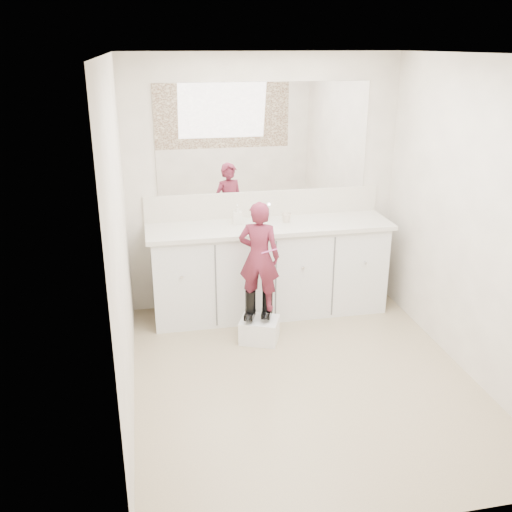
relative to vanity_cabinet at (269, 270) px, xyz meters
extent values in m
plane|color=#90765E|center=(0.00, -1.23, -0.42)|extent=(3.00, 3.00, 0.00)
plane|color=white|center=(0.00, -1.23, 1.97)|extent=(3.00, 3.00, 0.00)
plane|color=#BEB2A2|center=(0.00, 0.27, 0.77)|extent=(2.60, 0.00, 2.60)
plane|color=#BEB2A2|center=(0.00, -2.73, 0.77)|extent=(2.60, 0.00, 2.60)
plane|color=#BEB2A2|center=(-1.30, -1.23, 0.78)|extent=(0.00, 3.00, 3.00)
plane|color=#BEB2A2|center=(1.30, -1.23, 0.78)|extent=(0.00, 3.00, 3.00)
cube|color=silver|center=(0.00, 0.00, 0.00)|extent=(2.20, 0.55, 0.85)
cube|color=beige|center=(0.00, -0.01, 0.45)|extent=(2.28, 0.58, 0.04)
cube|color=beige|center=(0.00, 0.26, 0.59)|extent=(2.28, 0.03, 0.25)
cube|color=white|center=(0.00, 0.26, 1.22)|extent=(2.00, 0.02, 1.00)
cube|color=#472819|center=(0.00, -2.71, 1.22)|extent=(2.00, 0.01, 1.20)
cylinder|color=silver|center=(0.00, 0.15, 0.52)|extent=(0.08, 0.08, 0.10)
imported|color=beige|center=(0.17, 0.02, 0.51)|extent=(0.11, 0.11, 0.09)
imported|color=silver|center=(-0.29, 0.06, 0.56)|extent=(0.09, 0.09, 0.18)
cube|color=white|center=(-0.21, -0.57, -0.32)|extent=(0.40, 0.37, 0.21)
imported|color=#9D304F|center=(-0.21, -0.55, 0.36)|extent=(0.41, 0.34, 0.95)
cylinder|color=#E057AC|center=(-0.14, -0.63, 0.43)|extent=(0.13, 0.06, 0.06)
camera|label=1|loc=(-1.12, -4.93, 2.04)|focal=40.00mm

